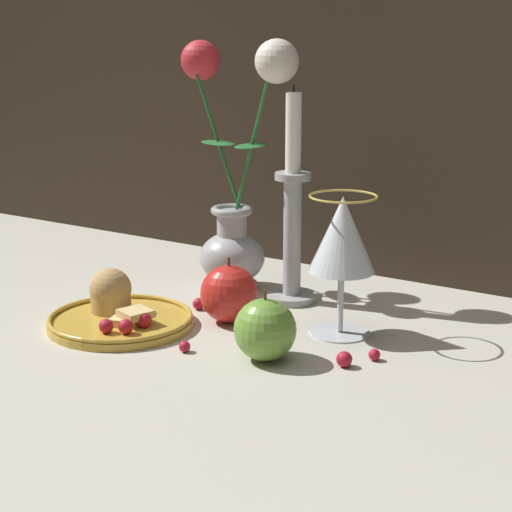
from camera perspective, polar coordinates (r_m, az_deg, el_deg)
The scene contains 11 objects.
ground_plane at distance 1.14m, azimuth -2.42°, elevation -4.67°, with size 2.40×2.40×0.00m, color #B7B2A3.
vase at distance 1.27m, azimuth -1.44°, elevation 4.27°, with size 0.20×0.10×0.37m.
plate_with_pastries at distance 1.16m, azimuth -9.19°, elevation -3.70°, with size 0.19×0.19×0.07m.
wine_glass at distance 1.08m, azimuth 5.77°, elevation 1.09°, with size 0.09×0.09×0.18m.
candlestick at distance 1.22m, azimuth 2.44°, elevation 2.24°, with size 0.07×0.07×0.31m.
apple_beside_vase at distance 1.02m, azimuth 0.61°, elevation -4.94°, with size 0.08×0.08×0.09m.
apple_near_glass at distance 1.14m, azimuth -1.65°, elevation -2.57°, with size 0.08×0.08×0.09m.
berry_near_plate at distance 1.05m, azimuth -4.78°, elevation -6.03°, with size 0.01×0.01×0.01m, color #AD192D.
berry_front_center at distance 1.03m, azimuth 7.95°, elevation -6.49°, with size 0.01×0.01×0.01m, color #AD192D.
berry_by_glass_stem at distance 1.21m, azimuth -3.85°, elevation -3.20°, with size 0.02×0.02×0.02m, color #AD192D.
berry_under_candlestick at distance 1.01m, azimuth 5.91°, elevation -6.86°, with size 0.02×0.02×0.02m, color #AD192D.
Camera 1 is at (0.63, -0.88, 0.38)m, focal length 60.00 mm.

